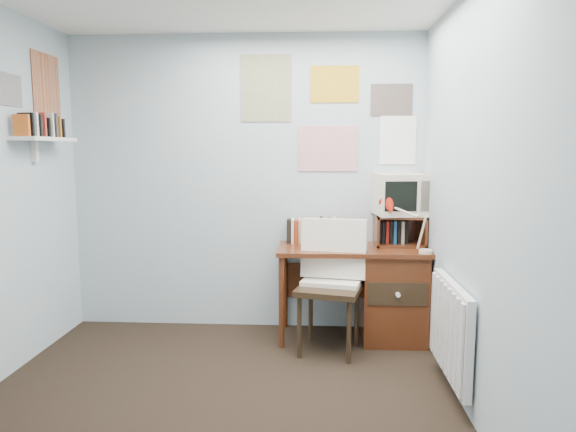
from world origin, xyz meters
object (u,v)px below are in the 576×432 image
(desk_lamp, at_px, (426,229))
(wall_shelf, at_px, (44,139))
(tv_riser, at_px, (399,230))
(desk, at_px, (385,290))
(radiator, at_px, (451,329))
(desk_chair, at_px, (329,289))
(crt_tv, at_px, (400,192))

(desk_lamp, distance_m, wall_shelf, 2.92)
(tv_riser, bearing_deg, desk, -137.04)
(desk_lamp, distance_m, radiator, 0.89)
(tv_riser, bearing_deg, desk_lamp, -64.87)
(desk, height_order, tv_riser, tv_riser)
(desk_chair, bearing_deg, radiator, -26.35)
(desk_lamp, height_order, tv_riser, desk_lamp)
(radiator, bearing_deg, desk_lamp, 91.59)
(desk_chair, relative_size, crt_tv, 2.53)
(desk_lamp, height_order, crt_tv, crt_tv)
(crt_tv, bearing_deg, desk, -139.93)
(tv_riser, relative_size, crt_tv, 1.03)
(crt_tv, distance_m, wall_shelf, 2.77)
(tv_riser, distance_m, radiator, 1.15)
(wall_shelf, bearing_deg, desk, 8.40)
(desk_chair, distance_m, wall_shelf, 2.39)
(tv_riser, bearing_deg, wall_shelf, -169.68)
(desk_chair, bearing_deg, desk_lamp, 20.75)
(crt_tv, bearing_deg, tv_riser, -93.12)
(desk_lamp, distance_m, crt_tv, 0.45)
(radiator, distance_m, wall_shelf, 3.15)
(radiator, height_order, wall_shelf, wall_shelf)
(crt_tv, bearing_deg, wall_shelf, -177.33)
(desk, distance_m, desk_lamp, 0.64)
(desk_lamp, relative_size, radiator, 0.46)
(desk_lamp, xyz_separation_m, radiator, (0.02, -0.72, -0.53))
(desk, xyz_separation_m, tv_riser, (0.12, 0.11, 0.48))
(desk_chair, xyz_separation_m, desk_lamp, (0.73, 0.10, 0.45))
(desk, height_order, desk_chair, desk_chair)
(desk, xyz_separation_m, wall_shelf, (-2.57, -0.38, 1.21))
(crt_tv, bearing_deg, desk_lamp, -74.00)
(desk, relative_size, crt_tv, 3.08)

